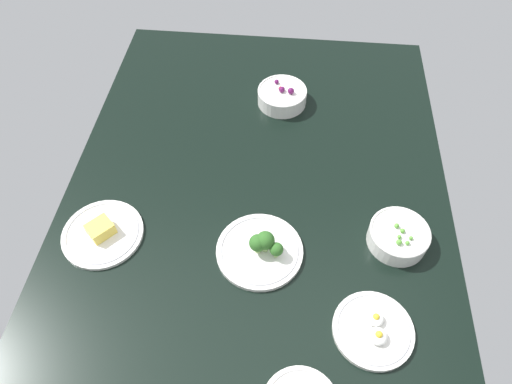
{
  "coord_description": "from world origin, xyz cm",
  "views": [
    {
      "loc": [
        -78.39,
        -7.61,
        110.15
      ],
      "look_at": [
        0.0,
        0.0,
        6.0
      ],
      "focal_mm": 32.11,
      "sensor_mm": 36.0,
      "label": 1
    }
  ],
  "objects": [
    {
      "name": "plate_broccoli",
      "position": [
        -18.37,
        -3.02,
        5.84
      ],
      "size": [
        22.95,
        22.95,
        8.19
      ],
      "color": "white",
      "rests_on": "dining_table"
    },
    {
      "name": "bowl_peas",
      "position": [
        -11.56,
        -38.89,
        6.93
      ],
      "size": [
        15.91,
        15.91,
        6.61
      ],
      "color": "white",
      "rests_on": "dining_table"
    },
    {
      "name": "dining_table",
      "position": [
        0.0,
        0.0,
        2.0
      ],
      "size": [
        156.05,
        111.02,
        4.0
      ],
      "primitive_type": "cube",
      "color": "black",
      "rests_on": "ground"
    },
    {
      "name": "bowl_berries",
      "position": [
        40.57,
        -4.9,
        6.96
      ],
      "size": [
        16.53,
        16.53,
        7.25
      ],
      "color": "white",
      "rests_on": "dining_table"
    },
    {
      "name": "plate_cheese",
      "position": [
        -17.02,
        40.11,
        5.01
      ],
      "size": [
        21.91,
        21.91,
        4.71
      ],
      "color": "white",
      "rests_on": "dining_table"
    },
    {
      "name": "plate_eggs",
      "position": [
        -36.93,
        -31.35,
        5.04
      ],
      "size": [
        19.19,
        19.19,
        4.45
      ],
      "color": "white",
      "rests_on": "dining_table"
    }
  ]
}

